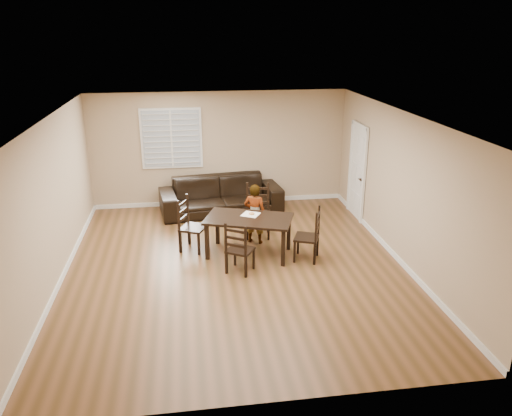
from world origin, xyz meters
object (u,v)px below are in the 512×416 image
Objects in this scene: donut at (252,213)px; chair_near at (258,211)px; chair_right at (313,237)px; sofa at (221,195)px; child at (255,214)px; dining_table at (249,222)px; chair_far at (237,251)px; chair_left at (187,226)px.

chair_near is at bearing 73.66° from donut.
chair_right is 0.36× the size of sofa.
child reaches higher than donut.
dining_table is 1.22m from chair_right.
chair_far is (-0.62, -1.74, -0.07)m from chair_near.
chair_right is at bearing -69.75° from sofa.
chair_near is 1.09× the size of chair_right.
chair_right is 1.24m from donut.
sofa reaches higher than dining_table.
chair_right is at bearing -134.29° from chair_far.
dining_table is 0.64× the size of sofa.
child is at bearing 90.00° from dining_table.
dining_table is 1.63× the size of chair_near.
sofa is at bearing -47.93° from child.
sofa is at bearing 121.93° from chair_near.
child is 0.44× the size of sofa.
dining_table is at bearing 96.72° from child.
child is at bearing 73.30° from donut.
chair_far is at bearing 95.76° from child.
chair_far is 1.46m from chair_left.
chair_near reaches higher than chair_right.
dining_table is at bearing -89.40° from sofa.
chair_left reaches higher than chair_right.
dining_table is at bearing -100.44° from chair_near.
donut is at bearing -80.66° from chair_far.
dining_table is at bearing -79.83° from chair_far.
chair_far is 0.34× the size of sofa.
donut is at bearing 99.58° from child.
chair_near is at bearing -78.08° from chair_far.
chair_far is 0.78× the size of child.
chair_near reaches higher than donut.
child is at bearing -98.45° from chair_near.
sofa is (-0.03, 3.18, -0.03)m from chair_far.
chair_right is at bearing -84.80° from chair_left.
chair_near is 1.85m from chair_far.
sofa is at bearing 100.45° from donut.
chair_far is 0.94× the size of chair_right.
chair_right is at bearing 161.15° from child.
child is 11.66× the size of donut.
chair_near is at bearing 91.55° from dining_table.
chair_far is at bearing -119.80° from chair_left.
chair_right reaches higher than chair_far.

